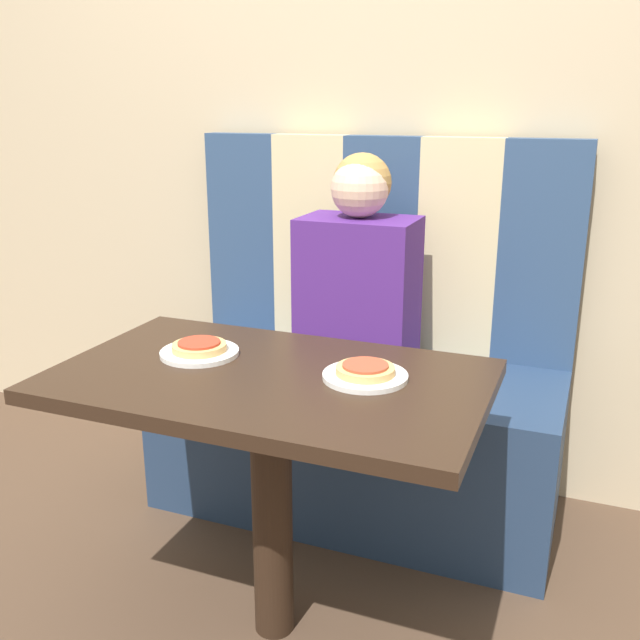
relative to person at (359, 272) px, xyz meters
name	(u,v)px	position (x,y,z in m)	size (l,w,h in m)	color
ground_plane	(275,626)	(0.00, -0.64, -0.80)	(12.00, 12.00, 0.00)	#4C3828
wall_back	(393,103)	(0.00, 0.33, 0.50)	(7.00, 0.05, 2.60)	#C6B28E
booth_seat	(356,437)	(0.00, 0.00, -0.56)	(1.28, 0.55, 0.49)	navy
booth_backrest	(382,244)	(0.00, 0.24, 0.04)	(1.28, 0.07, 0.71)	navy
dining_table	(270,414)	(0.00, -0.64, -0.20)	(1.00, 0.60, 0.70)	black
person	(359,272)	(0.00, 0.00, 0.00)	(0.35, 0.23, 0.67)	#4C237A
plate_left	(200,353)	(-0.22, -0.59, -0.10)	(0.19, 0.19, 0.01)	white
plate_right	(365,376)	(0.22, -0.59, -0.10)	(0.19, 0.19, 0.01)	white
pizza_left	(199,346)	(-0.22, -0.59, -0.08)	(0.13, 0.13, 0.02)	tan
pizza_right	(365,369)	(0.22, -0.59, -0.08)	(0.13, 0.13, 0.02)	tan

